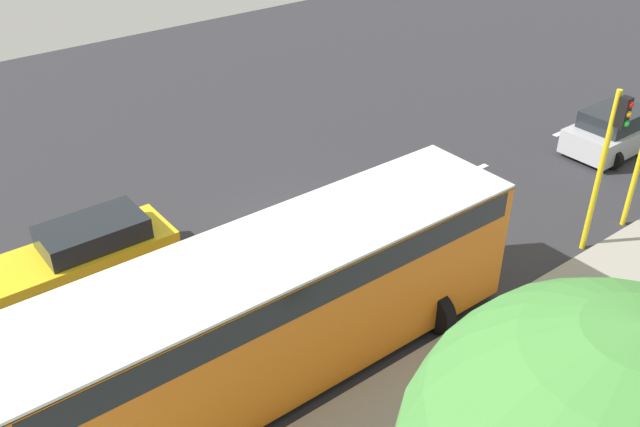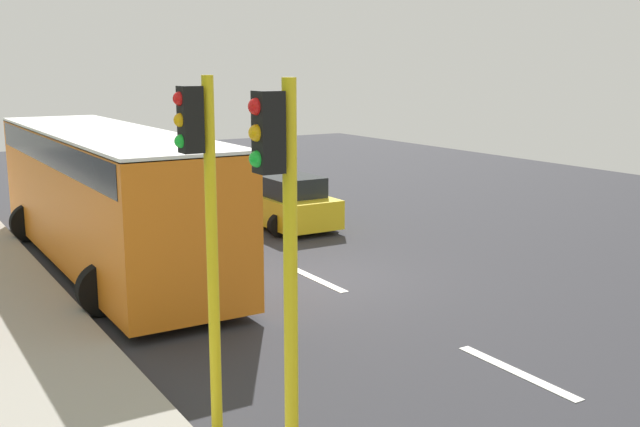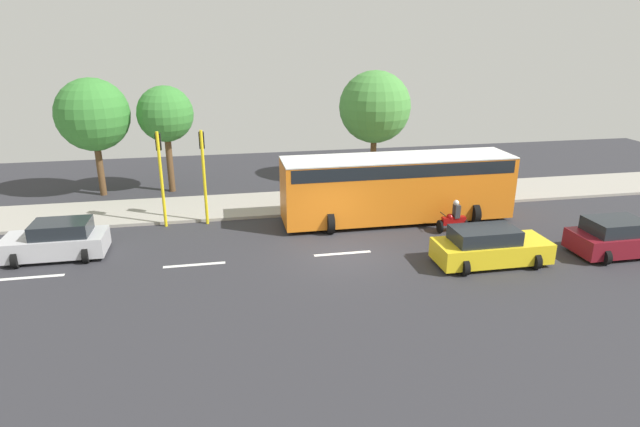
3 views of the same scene
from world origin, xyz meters
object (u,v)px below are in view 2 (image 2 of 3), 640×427
Objects in this scene: city_bus at (106,187)px; motorcycle at (161,215)px; car_maroon at (206,176)px; car_yellow_cab at (279,201)px; traffic_light_midblock at (282,243)px; traffic_light_corner at (203,211)px.

motorcycle is (-2.01, -2.06, -1.20)m from city_bus.
motorcycle is at bearing 56.88° from car_maroon.
motorcycle is at bearing -1.69° from car_yellow_cab.
traffic_light_midblock is (3.33, 13.00, 2.29)m from motorcycle.
car_maroon is 19.98m from traffic_light_midblock.
car_yellow_cab is 3.57m from motorcycle.
car_yellow_cab is (0.08, 5.69, 0.00)m from car_maroon.
motorcycle is 13.62m from traffic_light_midblock.
car_yellow_cab is 2.93× the size of motorcycle.
car_yellow_cab is 1.00× the size of traffic_light_midblock.
car_yellow_cab is at bearing -122.15° from traffic_light_corner.
city_bus is (5.58, 1.95, 1.13)m from car_yellow_cab.
city_bus reaches higher than car_yellow_cab.
traffic_light_corner is at bearing 57.85° from car_yellow_cab.
car_maroon is at bearing -110.57° from traffic_light_midblock.
city_bus reaches higher than car_maroon.
motorcycle reaches higher than car_maroon.
traffic_light_corner reaches higher than car_yellow_cab.
car_maroon is 0.88× the size of car_yellow_cab.
city_bus is 2.44× the size of traffic_light_corner.
traffic_light_corner reaches higher than motorcycle.
motorcycle is 0.34× the size of traffic_light_corner.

